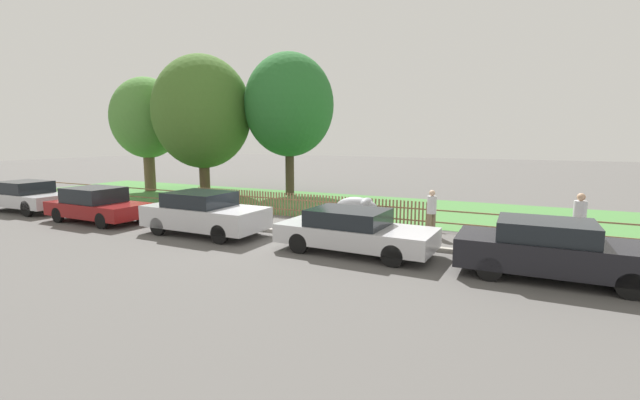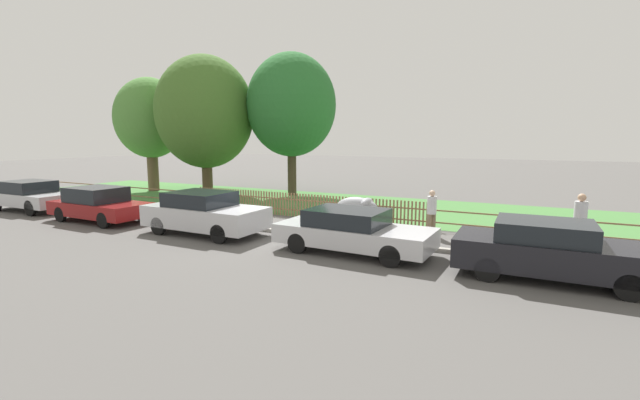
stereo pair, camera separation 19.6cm
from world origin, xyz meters
name	(u,v)px [view 2 (the right image)]	position (x,y,z in m)	size (l,w,h in m)	color
ground_plane	(259,231)	(0.00, 0.00, 0.00)	(120.00, 120.00, 0.00)	#565451
kerb_stone	(261,229)	(0.00, 0.10, 0.06)	(39.22, 0.20, 0.12)	#9E998E
grass_strip	(340,205)	(0.00, 6.83, 0.01)	(39.22, 7.60, 0.01)	#477F3D
park_fence	(302,205)	(0.00, 3.04, 0.49)	(39.22, 0.05, 0.99)	olive
parked_car_silver_hatchback	(31,195)	(-11.65, -1.12, 0.70)	(4.20, 1.80, 1.35)	#BCBCC1
parked_car_black_saloon	(99,204)	(-6.66, -1.33, 0.68)	(4.21, 1.85, 1.35)	maroon
parked_car_navy_estate	(204,213)	(-1.42, -1.17, 0.73)	(4.24, 1.89, 1.44)	#BCBCC1
parked_car_red_compact	(352,231)	(4.01, -1.11, 0.64)	(4.51, 1.95, 1.24)	#BCBCC1
parked_car_white_van	(551,250)	(9.01, -1.19, 0.69)	(4.33, 1.85, 1.36)	black
covered_motorcycle	(358,209)	(2.77, 2.37, 0.67)	(1.87, 0.80, 1.10)	black
tree_nearest_kerb	(150,119)	(-12.76, 6.77, 4.43)	(4.23, 4.23, 6.91)	brown
tree_behind_motorcycle	(205,112)	(-8.56, 6.99, 4.71)	(5.55, 5.55, 7.92)	brown
tree_mid_park	(291,105)	(-3.97, 8.91, 5.07)	(5.01, 5.01, 7.97)	#473828
pedestrian_near_fence	(432,210)	(5.54, 2.05, 0.87)	(0.43, 0.43, 1.54)	#7F6B51
pedestrian_by_lamp	(580,219)	(9.77, 1.84, 0.96)	(0.42, 0.42, 1.70)	slate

